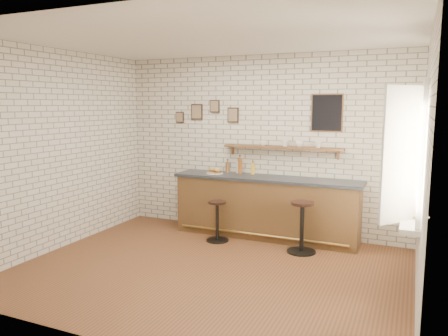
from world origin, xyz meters
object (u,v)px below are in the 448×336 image
(bar_stool_right, at_px, (302,225))
(book_lower, at_px, (409,216))
(sandwich_plate, at_px, (215,173))
(bitters_bottle_brown, at_px, (228,167))
(book_upper, at_px, (409,213))
(shelf_cup_c, at_px, (299,144))
(bitters_bottle_amber, at_px, (240,166))
(ciabatta_sandwich, at_px, (215,171))
(condiment_bottle_yellow, at_px, (253,169))
(bar_stool_left, at_px, (217,220))
(shelf_cup_d, at_px, (318,145))
(shelf_cup_b, at_px, (285,144))
(bitters_bottle_white, at_px, (238,167))
(shelf_cup_a, at_px, (263,143))
(bar_counter, at_px, (266,207))

(bar_stool_right, bearing_deg, book_lower, -34.14)
(bar_stool_right, bearing_deg, sandwich_plate, 163.36)
(bitters_bottle_brown, distance_m, book_upper, 3.38)
(bar_stool_right, xyz_separation_m, shelf_cup_c, (-0.25, 0.72, 1.14))
(book_upper, bearing_deg, bitters_bottle_brown, 175.31)
(bitters_bottle_amber, bearing_deg, ciabatta_sandwich, -149.67)
(ciabatta_sandwich, xyz_separation_m, bitters_bottle_amber, (0.36, 0.21, 0.08))
(condiment_bottle_yellow, distance_m, bar_stool_left, 1.09)
(shelf_cup_c, bearing_deg, bar_stool_right, -135.75)
(bar_stool_left, bearing_deg, bar_stool_right, 0.05)
(bitters_bottle_amber, bearing_deg, shelf_cup_d, 0.43)
(condiment_bottle_yellow, height_order, bar_stool_left, condiment_bottle_yellow)
(bar_stool_left, height_order, shelf_cup_b, shelf_cup_b)
(sandwich_plate, height_order, shelf_cup_b, shelf_cup_b)
(ciabatta_sandwich, bearing_deg, bitters_bottle_white, 32.53)
(bar_stool_right, xyz_separation_m, shelf_cup_a, (-0.86, 0.72, 1.13))
(bar_counter, relative_size, bitters_bottle_brown, 13.40)
(bar_counter, xyz_separation_m, shelf_cup_b, (0.25, 0.20, 1.04))
(ciabatta_sandwich, distance_m, shelf_cup_a, 0.94)
(ciabatta_sandwich, relative_size, bar_stool_left, 0.42)
(condiment_bottle_yellow, relative_size, bar_stool_right, 0.28)
(shelf_cup_d, bearing_deg, condiment_bottle_yellow, 146.83)
(ciabatta_sandwich, height_order, bar_stool_left, ciabatta_sandwich)
(shelf_cup_b, distance_m, book_lower, 2.64)
(ciabatta_sandwich, distance_m, bitters_bottle_brown, 0.26)
(bar_stool_left, xyz_separation_m, shelf_cup_a, (0.52, 0.72, 1.19))
(sandwich_plate, relative_size, bar_stool_left, 0.43)
(sandwich_plate, relative_size, shelf_cup_c, 2.12)
(ciabatta_sandwich, xyz_separation_m, book_lower, (3.08, -1.47, -0.12))
(shelf_cup_a, xyz_separation_m, shelf_cup_b, (0.37, 0.00, 0.00))
(bar_stool_left, bearing_deg, book_upper, -18.55)
(bitters_bottle_amber, bearing_deg, bar_counter, -19.48)
(ciabatta_sandwich, relative_size, bitters_bottle_brown, 1.18)
(bitters_bottle_brown, bearing_deg, book_lower, -29.77)
(bar_stool_left, bearing_deg, shelf_cup_a, 54.03)
(sandwich_plate, xyz_separation_m, shelf_cup_c, (1.40, 0.22, 0.54))
(bitters_bottle_amber, bearing_deg, book_upper, -31.34)
(bar_counter, height_order, bar_stool_right, bar_counter)
(bitters_bottle_white, relative_size, book_upper, 1.15)
(condiment_bottle_yellow, xyz_separation_m, shelf_cup_a, (0.18, 0.01, 0.44))
(shelf_cup_b, relative_size, book_upper, 0.45)
(sandwich_plate, distance_m, shelf_cup_b, 1.30)
(bitters_bottle_white, distance_m, shelf_cup_d, 1.43)
(bar_counter, height_order, shelf_cup_b, shelf_cup_b)
(shelf_cup_c, xyz_separation_m, book_lower, (1.69, -1.69, -0.61))
(bar_stool_left, distance_m, shelf_cup_d, 2.00)
(bar_counter, xyz_separation_m, condiment_bottle_yellow, (-0.30, 0.19, 0.59))
(bitters_bottle_white, relative_size, shelf_cup_c, 1.96)
(shelf_cup_a, bearing_deg, book_upper, -55.84)
(bar_stool_left, relative_size, book_upper, 2.91)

